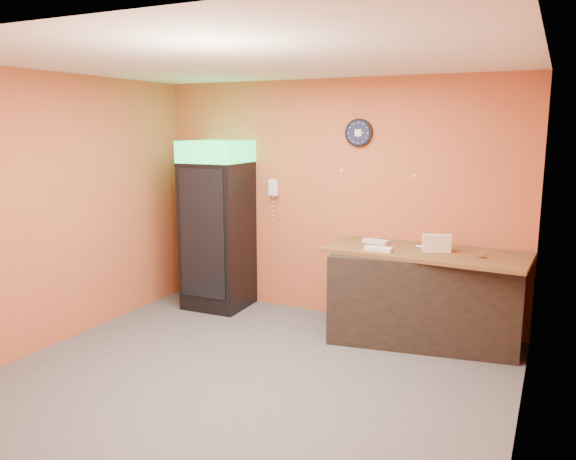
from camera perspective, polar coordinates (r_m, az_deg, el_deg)
The scene contains 15 objects.
floor at distance 5.32m, azimuth -3.75°, elevation -14.66°, with size 4.50×4.50×0.00m, color #47474C.
back_wall at distance 6.68m, azimuth 4.61°, elevation 3.09°, with size 4.50×0.02×2.80m, color #B24F32.
left_wall at distance 6.30m, azimuth -22.00°, elevation 1.91°, with size 0.02×4.00×2.80m, color #B24F32.
right_wall at distance 4.26m, azimuth 23.34°, elevation -1.99°, with size 0.02×4.00×2.80m, color #B24F32.
ceiling at distance 4.84m, azimuth -4.16°, elevation 16.90°, with size 4.50×4.00×0.02m, color white.
beverage_cooler at distance 7.02m, azimuth -7.31°, elevation 0.25°, with size 0.75×0.77×2.08m.
prep_counter at distance 6.14m, azimuth 13.51°, elevation -6.69°, with size 1.89×0.84×0.95m, color black.
wall_clock at distance 6.49m, azimuth 7.21°, elevation 9.77°, with size 0.32×0.06×0.32m.
wall_phone at distance 6.93m, azimuth -1.52°, elevation 4.31°, with size 0.11×0.10×0.20m.
butcher_paper at distance 6.02m, azimuth 13.71°, elevation -2.21°, with size 2.07×0.87×0.04m, color brown.
sub_roll_stack at distance 5.96m, azimuth 14.87°, elevation -1.31°, with size 0.30×0.19×0.18m.
wrapped_sandwich_left at distance 5.91m, azimuth 9.24°, elevation -1.90°, with size 0.25×0.10×0.04m, color silver.
wrapped_sandwich_mid at distance 5.89m, azimuth 9.18°, elevation -1.91°, with size 0.29×0.11×0.04m, color silver.
wrapped_sandwich_right at distance 6.27m, azimuth 8.88°, elevation -1.16°, with size 0.28×0.11×0.04m, color silver.
kitchen_tool at distance 6.10m, azimuth 14.45°, elevation -1.55°, with size 0.07×0.07×0.07m, color silver.
Camera 1 is at (2.40, -4.17, 2.26)m, focal length 35.00 mm.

